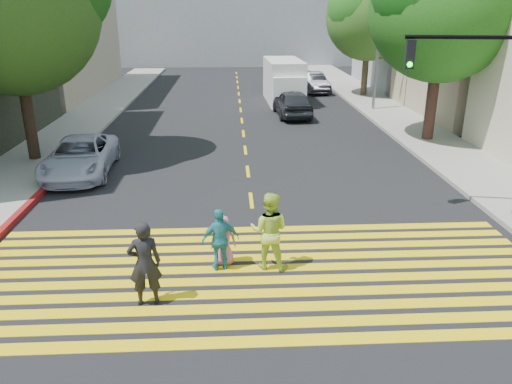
{
  "coord_description": "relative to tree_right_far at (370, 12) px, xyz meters",
  "views": [
    {
      "loc": [
        -0.61,
        -8.87,
        5.81
      ],
      "look_at": [
        0.0,
        3.0,
        1.4
      ],
      "focal_mm": 35.0,
      "sensor_mm": 36.0,
      "label": 1
    }
  ],
  "objects": [
    {
      "name": "pedestrian_extra",
      "position": [
        -9.54,
        -23.8,
        -4.77
      ],
      "size": [
        0.96,
        0.59,
        1.53
      ],
      "primitive_type": "imported",
      "rotation": [
        0.0,
        0.0,
        3.41
      ],
      "color": "teal",
      "rests_on": "ground"
    },
    {
      "name": "silver_car",
      "position": [
        -5.53,
        5.53,
        -4.89
      ],
      "size": [
        2.23,
        4.57,
        1.28
      ],
      "primitive_type": "imported",
      "rotation": [
        0.0,
        0.0,
        3.04
      ],
      "color": "#909398",
      "rests_on": "ground"
    },
    {
      "name": "tree_right_far",
      "position": [
        0.0,
        0.0,
        0.0
      ],
      "size": [
        7.22,
        7.12,
        8.19
      ],
      "rotation": [
        0.0,
        0.0,
        0.32
      ],
      "color": "#3B2B1F",
      "rests_on": "ground"
    },
    {
      "name": "building_left_tan",
      "position": [
        -24.64,
        2.63,
        -0.53
      ],
      "size": [
        12.0,
        16.0,
        10.0
      ],
      "primitive_type": "cube",
      "color": "tan",
      "rests_on": "ground"
    },
    {
      "name": "pedestrian_man",
      "position": [
        -11.05,
        -25.14,
        -4.61
      ],
      "size": [
        0.75,
        0.57,
        1.85
      ],
      "primitive_type": "imported",
      "rotation": [
        0.0,
        0.0,
        3.34
      ],
      "color": "black",
      "rests_on": "ground"
    },
    {
      "name": "lane_line",
      "position": [
        -8.64,
        -2.87,
        -5.53
      ],
      "size": [
        0.12,
        34.4,
        0.01
      ],
      "color": "yellow",
      "rests_on": "ground"
    },
    {
      "name": "dark_car_parked",
      "position": [
        -3.24,
        2.12,
        -4.83
      ],
      "size": [
        2.07,
        4.43,
        1.4
      ],
      "primitive_type": "imported",
      "rotation": [
        0.0,
        0.0,
        0.14
      ],
      "color": "black",
      "rests_on": "ground"
    },
    {
      "name": "street_lamp",
      "position": [
        -0.95,
        -5.06,
        -0.43
      ],
      "size": [
        2.01,
        0.48,
        8.89
      ],
      "rotation": [
        0.0,
        0.0,
        -0.15
      ],
      "color": "slate",
      "rests_on": "ground"
    },
    {
      "name": "building_right_grey",
      "position": [
        6.36,
        4.63,
        -0.53
      ],
      "size": [
        10.0,
        10.0,
        10.0
      ],
      "primitive_type": "cube",
      "color": "gray",
      "rests_on": "ground"
    },
    {
      "name": "pedestrian_woman",
      "position": [
        -8.4,
        -23.75,
        -4.59
      ],
      "size": [
        1.07,
        0.92,
        1.88
      ],
      "primitive_type": "imported",
      "rotation": [
        0.0,
        0.0,
        2.88
      ],
      "color": "#B7DD43",
      "rests_on": "ground"
    },
    {
      "name": "sidewalk_right",
      "position": [
        -0.14,
        -10.37,
        -5.46
      ],
      "size": [
        3.0,
        60.0,
        0.15
      ],
      "primitive_type": "cube",
      "color": "gray",
      "rests_on": "ground"
    },
    {
      "name": "sidewalk_left",
      "position": [
        -17.14,
        -3.37,
        -5.46
      ],
      "size": [
        3.0,
        40.0,
        0.15
      ],
      "primitive_type": "cube",
      "color": "gray",
      "rests_on": "ground"
    },
    {
      "name": "crosswalk",
      "position": [
        -8.64,
        -24.1,
        -5.52
      ],
      "size": [
        13.4,
        5.3,
        0.01
      ],
      "color": "yellow",
      "rests_on": "ground"
    },
    {
      "name": "ground",
      "position": [
        -8.64,
        -25.37,
        -5.53
      ],
      "size": [
        120.0,
        120.0,
        0.0
      ],
      "primitive_type": "plane",
      "color": "black"
    },
    {
      "name": "dark_car_near",
      "position": [
        -5.77,
        -6.38,
        -4.77
      ],
      "size": [
        2.02,
        4.53,
        1.51
      ],
      "primitive_type": "imported",
      "rotation": [
        0.0,
        0.0,
        3.19
      ],
      "color": "black",
      "rests_on": "ground"
    },
    {
      "name": "white_van",
      "position": [
        -5.78,
        -1.96,
        -4.26
      ],
      "size": [
        2.3,
        5.73,
        2.67
      ],
      "rotation": [
        0.0,
        0.0,
        0.03
      ],
      "color": "silver",
      "rests_on": "ground"
    },
    {
      "name": "traffic_signal",
      "position": [
        -1.98,
        -21.02,
        -2.01
      ],
      "size": [
        3.67,
        0.86,
        5.43
      ],
      "rotation": [
        0.0,
        0.0,
        -0.18
      ],
      "color": "black",
      "rests_on": "ground"
    },
    {
      "name": "backdrop_block",
      "position": [
        -8.64,
        22.63,
        0.47
      ],
      "size": [
        30.0,
        8.0,
        12.0
      ],
      "primitive_type": "cube",
      "color": "gray",
      "rests_on": "ground"
    },
    {
      "name": "curb_red",
      "position": [
        -15.54,
        -19.37,
        -5.45
      ],
      "size": [
        0.2,
        8.0,
        0.16
      ],
      "primitive_type": "cube",
      "color": "maroon",
      "rests_on": "ground"
    },
    {
      "name": "pedestrian_child",
      "position": [
        -9.47,
        -23.55,
        -4.91
      ],
      "size": [
        0.66,
        0.48,
        1.24
      ],
      "primitive_type": "imported",
      "rotation": [
        0.0,
        0.0,
        3.29
      ],
      "color": "#C26D89",
      "rests_on": "ground"
    },
    {
      "name": "white_sedan",
      "position": [
        -14.8,
        -16.32,
        -4.86
      ],
      "size": [
        2.47,
        4.91,
        1.34
      ],
      "primitive_type": "imported",
      "rotation": [
        0.0,
        0.0,
        0.05
      ],
      "color": "#B7B8D1",
      "rests_on": "ground"
    }
  ]
}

